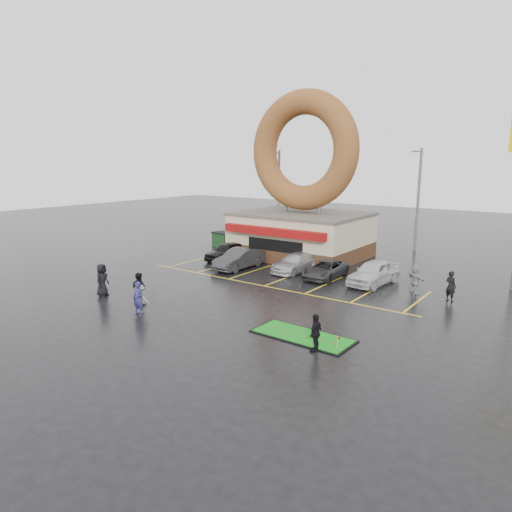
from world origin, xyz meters
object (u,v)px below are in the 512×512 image
Objects in this scene: car_white at (374,273)px; person_blue at (138,298)px; streetlight_mid at (418,197)px; dumpster at (223,240)px; car_black at (228,251)px; person_cameraman at (316,333)px; car_dgrey at (239,259)px; car_silver at (296,263)px; donut_shop at (302,203)px; streetlight_left at (278,192)px; car_grey at (325,269)px; putting_green at (303,336)px.

person_blue is at bearing -113.69° from car_white.
streetlight_mid is 5.00× the size of dumpster.
car_black is 2.40× the size of person_blue.
car_white is 2.56× the size of dumpster.
person_cameraman is (14.63, -11.69, 0.11)m from car_black.
person_blue reaches higher than dumpster.
car_white reaches higher than car_dgrey.
car_silver is 0.98× the size of car_white.
donut_shop is 18.40m from person_blue.
streetlight_left is 2.11× the size of car_grey.
car_black is 3.16m from car_dgrey.
person_blue is (-6.03, -25.97, -3.90)m from streetlight_mid.
car_white is at bearing 10.83° from car_dgrey.
dumpster is at bearing 137.19° from car_black.
car_silver is 12.65m from putting_green.
streetlight_left is 28.28m from putting_green.
car_grey is at bearing -3.04° from car_silver.
streetlight_left is at bearing 126.14° from putting_green.
car_black is 18.73m from person_cameraman.
streetlight_left reaches higher than dumpster.
car_silver reaches higher than dumpster.
car_dgrey is (-8.31, -14.70, -4.03)m from streetlight_mid.
streetlight_left is at bearing 132.39° from car_grey.
person_blue is (-4.19, -12.65, 0.29)m from car_grey.
car_dgrey is 0.99× the size of car_white.
donut_shop is at bearing -131.38° from streetlight_mid.
car_dgrey is at bearing -32.23° from dumpster.
car_silver is 2.72× the size of person_cameraman.
car_white is (15.47, -11.92, -4.00)m from streetlight_left.
car_white is 0.98× the size of putting_green.
streetlight_mid is at bearing -176.10° from person_cameraman.
person_cameraman is at bearing -72.95° from car_white.
putting_green is (4.29, -10.20, -0.56)m from car_grey.
putting_green is (9.44, -15.57, -4.43)m from donut_shop.
car_white is at bearing -30.40° from donut_shop.
car_silver is at bearing -62.68° from donut_shop.
car_dgrey is at bearing -170.21° from car_grey.
car_black is at bearing 146.16° from car_dgrey.
streetlight_left is 12.96m from car_black.
streetlight_mid is at bearing 76.90° from car_silver.
car_silver is 5.91m from car_white.
car_dgrey is at bearing -101.00° from donut_shop.
car_grey reaches higher than putting_green.
car_white reaches higher than dumpster.
car_white is at bearing -173.84° from person_cameraman.
streetlight_left is at bearing 113.06° from car_dgrey.
donut_shop is at bearing 85.74° from person_blue.
car_dgrey is at bearing 94.11° from person_blue.
dumpster is (-6.79, 6.04, -0.10)m from car_dgrey.
streetlight_left is (-7.00, 6.95, 0.32)m from donut_shop.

